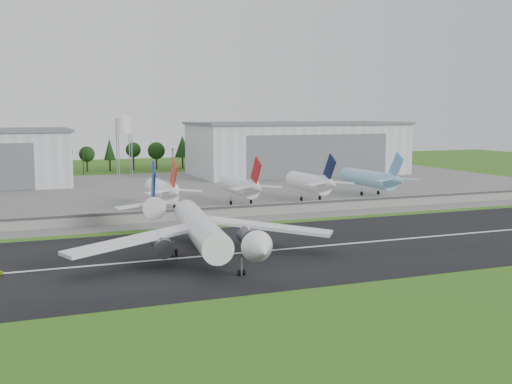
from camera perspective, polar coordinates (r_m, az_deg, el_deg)
name	(u,v)px	position (r m, az deg, el deg)	size (l,w,h in m)	color
ground	(312,259)	(132.78, 5.00, -5.92)	(600.00, 600.00, 0.00)	#416B19
runway	(291,249)	(141.55, 3.17, -5.06)	(320.00, 60.00, 0.10)	black
runway_centerline	(291,249)	(141.54, 3.17, -5.04)	(220.00, 1.00, 0.02)	white
apron	(169,192)	(244.43, -7.72, 0.04)	(320.00, 150.00, 0.10)	slate
blast_fence	(225,212)	(182.34, -2.77, -1.75)	(240.00, 0.61, 3.50)	gray
hangar_east	(298,148)	(310.96, 3.74, 3.92)	(102.00, 47.00, 25.20)	silver
water_tower	(124,124)	(305.23, -11.69, 5.96)	(8.40, 8.40, 29.40)	#99999E
utility_poles	(130,173)	(322.22, -11.18, 1.66)	(230.00, 3.00, 12.00)	black
treeline	(124,171)	(336.92, -11.64, 1.88)	(320.00, 16.00, 22.00)	black
main_airliner	(201,234)	(132.90, -4.95, -3.75)	(56.68, 59.20, 18.17)	white
parked_jet_red_a	(164,190)	(198.89, -8.16, 0.17)	(7.36, 31.29, 16.57)	white
parked_jet_red_b	(242,186)	(206.35, -1.21, 0.50)	(7.36, 31.29, 16.63)	silver
parked_jet_navy	(313,183)	(216.42, 5.06, 0.83)	(7.36, 31.29, 16.82)	white
parked_jet_skyblue	(372,179)	(233.70, 10.31, 1.18)	(7.36, 37.29, 16.76)	#84C0E4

